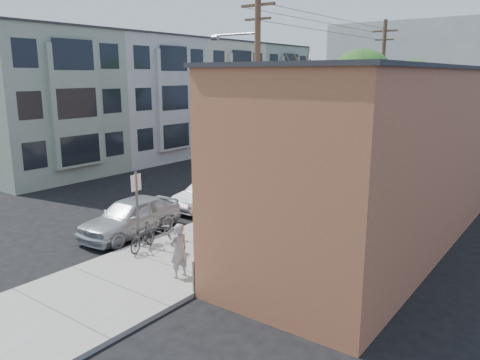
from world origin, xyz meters
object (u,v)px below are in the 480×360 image
Objects in this scene: tree_leafy_far at (412,83)px; car_0 at (131,216)px; parking_meter_far at (303,170)px; patio_chair_b at (211,262)px; patron_green at (265,220)px; car_2 at (279,173)px; sign_post at (137,202)px; car_3 at (324,157)px; cyclist at (220,220)px; parked_bike_a at (143,237)px; parked_bike_b at (161,232)px; utility_pole_near at (256,94)px; tree_bare at (294,139)px; bus at (349,127)px; car_4 at (355,149)px; parking_meter_near at (205,202)px; car_1 at (209,194)px; patron_grey at (179,251)px; patio_chair_a at (248,241)px; tree_leafy_mid at (361,83)px.

tree_leafy_far is 29.25m from car_0.
parking_meter_far is 13.28m from patio_chair_b.
patron_green reaches higher than parking_meter_far.
car_2 is at bearing 87.03° from car_0.
patio_chair_b is 13.55m from car_2.
car_3 is (-1.55, 17.90, -1.03)m from sign_post.
cyclist reaches higher than parked_bike_a.
parked_bike_b is (-0.07, -29.00, -5.00)m from tree_leafy_far.
patron_green reaches higher than car_3.
car_0 is (-1.59, -6.46, -4.64)m from utility_pole_near.
tree_bare is at bearing 87.50° from sign_post.
bus reaches higher than car_3.
car_3 is at bearing -169.81° from patron_green.
parked_bike_b is at bearing 167.67° from patio_chair_b.
parking_meter_far is 10.98m from car_4.
car_2 is (-3.68, 10.04, -0.35)m from cyclist.
sign_post is 1.74× the size of parked_bike_a.
parking_meter_far is (0.00, 8.53, 0.00)m from parking_meter_near.
parking_meter_near is at bearing -51.42° from car_1.
patron_grey is at bearing -74.76° from car_2.
tree_leafy_far is 8.38× the size of patio_chair_b.
utility_pole_near is at bearing 87.75° from parking_meter_near.
patio_chair_a is 1.08m from patron_green.
parking_meter_near reaches higher than parked_bike_b.
parking_meter_far is 0.12× the size of utility_pole_near.
utility_pole_near reaches higher than car_3.
bus is at bearing 84.82° from parked_bike_a.
patio_chair_a is 0.15× the size of car_3.
tree_bare is 10.70m from parked_bike_a.
car_4 is at bearing -159.53° from patron_grey.
patron_green is at bearing -66.94° from tree_bare.
car_1 is (-1.93, 5.90, 0.04)m from parked_bike_a.
tree_leafy_mid is 18.79m from parked_bike_b.
parking_meter_far is at bearing 91.62° from utility_pole_near.
sign_post is 8.24m from utility_pole_near.
parking_meter_near is at bearing -23.66° from cyclist.
parked_bike_a is 0.39× the size of car_1.
bus is at bearing 133.58° from parked_bike_b.
utility_pole_near is 1.73× the size of car_3.
patio_chair_b is (3.28, -10.65, -2.42)m from tree_bare.
parking_meter_near is at bearing 80.91° from parked_bike_a.
cyclist is 5.21m from car_1.
parking_meter_far is 0.31× the size of car_4.
patio_chair_b is at bearing -110.51° from patio_chair_a.
sign_post is at bearing -90.31° from utility_pole_near.
cyclist is at bearing -154.03° from patron_grey.
parking_meter_far is at bearing -157.06° from patron_grey.
tree_leafy_mid reaches higher than parking_meter_near.
patron_grey is (3.14, -4.90, 0.04)m from parking_meter_near.
car_4 reaches higher than patio_chair_a.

